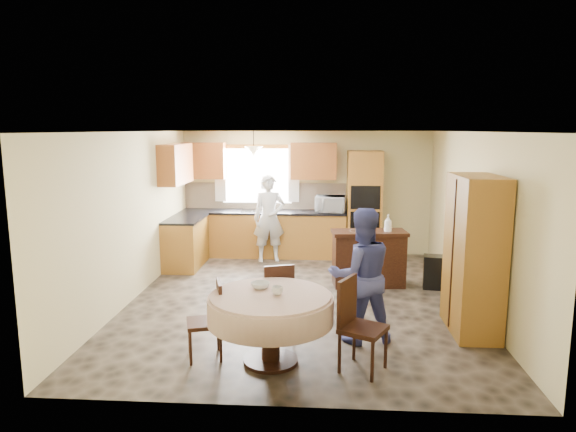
# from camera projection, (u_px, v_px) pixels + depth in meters

# --- Properties ---
(floor) EXTENTS (5.00, 6.00, 0.01)m
(floor) POSITION_uv_depth(u_px,v_px,m) (299.00, 300.00, 7.70)
(floor) COLOR brown
(floor) RESTS_ON ground
(ceiling) EXTENTS (5.00, 6.00, 0.01)m
(ceiling) POSITION_uv_depth(u_px,v_px,m) (300.00, 132.00, 7.28)
(ceiling) COLOR white
(ceiling) RESTS_ON wall_back
(wall_back) EXTENTS (5.00, 0.02, 2.50)m
(wall_back) POSITION_uv_depth(u_px,v_px,m) (306.00, 193.00, 10.44)
(wall_back) COLOR #D2C386
(wall_back) RESTS_ON floor
(wall_front) EXTENTS (5.00, 0.02, 2.50)m
(wall_front) POSITION_uv_depth(u_px,v_px,m) (284.00, 276.00, 4.54)
(wall_front) COLOR #D2C386
(wall_front) RESTS_ON floor
(wall_left) EXTENTS (0.02, 6.00, 2.50)m
(wall_left) POSITION_uv_depth(u_px,v_px,m) (132.00, 216.00, 7.65)
(wall_left) COLOR #D2C386
(wall_left) RESTS_ON floor
(wall_right) EXTENTS (0.02, 6.00, 2.50)m
(wall_right) POSITION_uv_depth(u_px,v_px,m) (474.00, 220.00, 7.32)
(wall_right) COLOR #D2C386
(wall_right) RESTS_ON floor
(window) EXTENTS (1.40, 0.03, 1.10)m
(window) POSITION_uv_depth(u_px,v_px,m) (257.00, 176.00, 10.43)
(window) COLOR white
(window) RESTS_ON wall_back
(curtain_left) EXTENTS (0.22, 0.02, 1.15)m
(curtain_left) POSITION_uv_depth(u_px,v_px,m) (220.00, 173.00, 10.42)
(curtain_left) COLOR white
(curtain_left) RESTS_ON wall_back
(curtain_right) EXTENTS (0.22, 0.02, 1.15)m
(curtain_right) POSITION_uv_depth(u_px,v_px,m) (294.00, 174.00, 10.32)
(curtain_right) COLOR white
(curtain_right) RESTS_ON wall_back
(base_cab_back) EXTENTS (3.30, 0.60, 0.88)m
(base_cab_back) POSITION_uv_depth(u_px,v_px,m) (263.00, 234.00, 10.33)
(base_cab_back) COLOR #D18737
(base_cab_back) RESTS_ON floor
(counter_back) EXTENTS (3.30, 0.64, 0.04)m
(counter_back) POSITION_uv_depth(u_px,v_px,m) (263.00, 212.00, 10.26)
(counter_back) COLOR black
(counter_back) RESTS_ON base_cab_back
(base_cab_left) EXTENTS (0.60, 1.20, 0.88)m
(base_cab_left) POSITION_uv_depth(u_px,v_px,m) (186.00, 243.00, 9.54)
(base_cab_left) COLOR #D18737
(base_cab_left) RESTS_ON floor
(counter_left) EXTENTS (0.64, 1.20, 0.04)m
(counter_left) POSITION_uv_depth(u_px,v_px,m) (185.00, 219.00, 9.46)
(counter_left) COLOR black
(counter_left) RESTS_ON base_cab_left
(backsplash) EXTENTS (3.30, 0.02, 0.55)m
(backsplash) POSITION_uv_depth(u_px,v_px,m) (265.00, 196.00, 10.50)
(backsplash) COLOR beige
(backsplash) RESTS_ON wall_back
(wall_cab_left) EXTENTS (0.85, 0.33, 0.72)m
(wall_cab_left) POSITION_uv_depth(u_px,v_px,m) (204.00, 161.00, 10.30)
(wall_cab_left) COLOR #B35E2C
(wall_cab_left) RESTS_ON wall_back
(wall_cab_right) EXTENTS (0.90, 0.33, 0.72)m
(wall_cab_right) POSITION_uv_depth(u_px,v_px,m) (314.00, 161.00, 10.16)
(wall_cab_right) COLOR #B35E2C
(wall_cab_right) RESTS_ON wall_back
(wall_cab_side) EXTENTS (0.33, 1.20, 0.72)m
(wall_cab_side) POSITION_uv_depth(u_px,v_px,m) (176.00, 164.00, 9.30)
(wall_cab_side) COLOR #B35E2C
(wall_cab_side) RESTS_ON wall_left
(oven_tower) EXTENTS (0.66, 0.62, 2.12)m
(oven_tower) POSITION_uv_depth(u_px,v_px,m) (364.00, 205.00, 10.09)
(oven_tower) COLOR #D18737
(oven_tower) RESTS_ON floor
(oven_upper) EXTENTS (0.56, 0.01, 0.45)m
(oven_upper) POSITION_uv_depth(u_px,v_px,m) (365.00, 198.00, 9.75)
(oven_upper) COLOR black
(oven_upper) RESTS_ON oven_tower
(oven_lower) EXTENTS (0.56, 0.01, 0.45)m
(oven_lower) POSITION_uv_depth(u_px,v_px,m) (365.00, 223.00, 9.83)
(oven_lower) COLOR black
(oven_lower) RESTS_ON oven_tower
(pendant) EXTENTS (0.36, 0.36, 0.18)m
(pendant) POSITION_uv_depth(u_px,v_px,m) (254.00, 151.00, 9.87)
(pendant) COLOR beige
(pendant) RESTS_ON ceiling
(sideboard) EXTENTS (1.24, 0.62, 0.85)m
(sideboard) POSITION_uv_depth(u_px,v_px,m) (369.00, 260.00, 8.36)
(sideboard) COLOR #371B0F
(sideboard) RESTS_ON floor
(space_heater) EXTENTS (0.43, 0.33, 0.54)m
(space_heater) POSITION_uv_depth(u_px,v_px,m) (436.00, 272.00, 8.23)
(space_heater) COLOR black
(space_heater) RESTS_ON floor
(cupboard) EXTENTS (0.52, 1.04, 1.98)m
(cupboard) POSITION_uv_depth(u_px,v_px,m) (474.00, 255.00, 6.37)
(cupboard) COLOR #D18737
(cupboard) RESTS_ON floor
(dining_table) EXTENTS (1.37, 1.37, 0.78)m
(dining_table) POSITION_uv_depth(u_px,v_px,m) (271.00, 310.00, 5.55)
(dining_table) COLOR #371B0F
(dining_table) RESTS_ON floor
(chair_left) EXTENTS (0.47, 0.47, 0.88)m
(chair_left) POSITION_uv_depth(u_px,v_px,m) (211.00, 316.00, 5.71)
(chair_left) COLOR #371B0F
(chair_left) RESTS_ON floor
(chair_back) EXTENTS (0.50, 0.50, 0.91)m
(chair_back) POSITION_uv_depth(u_px,v_px,m) (277.00, 295.00, 6.35)
(chair_back) COLOR #371B0F
(chair_back) RESTS_ON floor
(chair_right) EXTENTS (0.58, 0.58, 0.99)m
(chair_right) POSITION_uv_depth(u_px,v_px,m) (356.00, 320.00, 5.41)
(chair_right) COLOR #371B0F
(chair_right) RESTS_ON floor
(framed_picture) EXTENTS (0.06, 0.64, 0.53)m
(framed_picture) POSITION_uv_depth(u_px,v_px,m) (452.00, 191.00, 8.48)
(framed_picture) COLOR yellow
(framed_picture) RESTS_ON wall_right
(microwave) EXTENTS (0.60, 0.43, 0.32)m
(microwave) POSITION_uv_depth(u_px,v_px,m) (330.00, 204.00, 10.09)
(microwave) COLOR silver
(microwave) RESTS_ON counter_back
(person_sink) EXTENTS (0.69, 0.53, 1.68)m
(person_sink) POSITION_uv_depth(u_px,v_px,m) (269.00, 218.00, 9.86)
(person_sink) COLOR silver
(person_sink) RESTS_ON floor
(person_dining) EXTENTS (0.91, 0.77, 1.63)m
(person_dining) POSITION_uv_depth(u_px,v_px,m) (361.00, 275.00, 6.10)
(person_dining) COLOR #3D4387
(person_dining) RESTS_ON floor
(bowl_sideboard) EXTENTS (0.25, 0.25, 0.06)m
(bowl_sideboard) POSITION_uv_depth(u_px,v_px,m) (357.00, 232.00, 8.30)
(bowl_sideboard) COLOR #B2B2B2
(bowl_sideboard) RESTS_ON sideboard
(bottle_sideboard) EXTENTS (0.16, 0.16, 0.33)m
(bottle_sideboard) POSITION_uv_depth(u_px,v_px,m) (388.00, 225.00, 8.24)
(bottle_sideboard) COLOR silver
(bottle_sideboard) RESTS_ON sideboard
(cup_table) EXTENTS (0.13, 0.13, 0.09)m
(cup_table) POSITION_uv_depth(u_px,v_px,m) (277.00, 291.00, 5.50)
(cup_table) COLOR #B2B2B2
(cup_table) RESTS_ON dining_table
(bowl_table) EXTENTS (0.26, 0.26, 0.07)m
(bowl_table) POSITION_uv_depth(u_px,v_px,m) (260.00, 285.00, 5.73)
(bowl_table) COLOR #B2B2B2
(bowl_table) RESTS_ON dining_table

